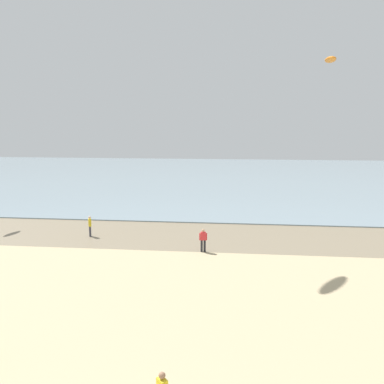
# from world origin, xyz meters

# --- Properties ---
(wet_sand_strip) EXTENTS (120.00, 8.92, 0.01)m
(wet_sand_strip) POSITION_xyz_m (0.00, 25.39, 0.00)
(wet_sand_strip) COLOR #84755B
(wet_sand_strip) RESTS_ON ground
(sea) EXTENTS (160.00, 70.00, 0.10)m
(sea) POSITION_xyz_m (0.00, 64.84, 0.05)
(sea) COLOR #7F939E
(sea) RESTS_ON ground
(person_nearest_camera) EXTENTS (0.34, 0.53, 1.71)m
(person_nearest_camera) POSITION_xyz_m (-9.32, 24.22, 0.92)
(person_nearest_camera) COLOR #383842
(person_nearest_camera) RESTS_ON ground
(person_by_waterline) EXTENTS (0.56, 0.28, 1.71)m
(person_by_waterline) POSITION_xyz_m (0.29, 21.03, 0.92)
(person_by_waterline) COLOR #232328
(person_by_waterline) RESTS_ON ground
(kite_aloft_2) EXTENTS (1.24, 3.43, 0.63)m
(kite_aloft_2) POSITION_xyz_m (12.29, 39.98, 15.94)
(kite_aloft_2) COLOR orange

